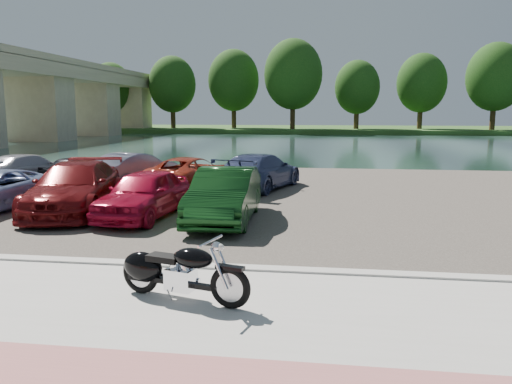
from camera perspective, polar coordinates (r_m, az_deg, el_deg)
ground at (r=7.92m, az=-4.79°, el=-13.77°), size 200.00×200.00×0.00m
promenade at (r=7.02m, az=-6.64°, el=-16.52°), size 60.00×6.00×0.10m
kerb at (r=9.74m, az=-2.20°, el=-8.86°), size 60.00×0.30×0.14m
parking_lot at (r=18.44m, az=2.67°, el=-0.38°), size 60.00×18.00×0.04m
river at (r=47.24m, az=5.88°, el=5.42°), size 120.00×40.00×0.00m
far_bank at (r=79.18m, az=6.72°, el=7.14°), size 120.00×24.00×0.60m
bridge at (r=56.58m, az=-24.20°, el=10.89°), size 7.00×56.00×8.55m
far_trees at (r=73.09m, az=10.22°, el=12.53°), size 70.25×10.68×12.52m
motorcycle at (r=8.20m, az=-9.59°, el=-8.88°), size 2.28×0.96×1.05m
car_3 at (r=16.10m, az=-19.96°, el=0.47°), size 3.05×5.52×1.51m
car_4 at (r=14.74m, az=-12.69°, el=-0.20°), size 1.97×4.20×1.39m
car_5 at (r=13.91m, az=-3.59°, el=-0.37°), size 1.69×4.52×1.48m
car_7 at (r=23.25m, az=-24.65°, el=2.42°), size 2.70×4.68×1.28m
car_8 at (r=22.23m, az=-19.25°, el=2.44°), size 2.66×3.96×1.25m
car_9 at (r=21.31m, az=-13.70°, el=2.58°), size 2.86×4.39×1.37m
car_10 at (r=19.98m, az=-7.52°, el=2.20°), size 3.08×4.93×1.27m
car_11 at (r=19.73m, az=0.43°, el=2.41°), size 3.30×5.26×1.42m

